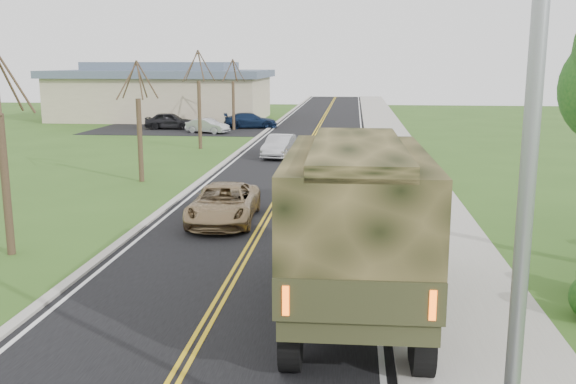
# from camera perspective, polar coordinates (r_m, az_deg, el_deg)

# --- Properties ---
(road) EXTENTS (8.00, 120.00, 0.01)m
(road) POSITION_cam_1_polar(r_m,az_deg,el_deg) (47.93, 2.11, 4.71)
(road) COLOR black
(road) RESTS_ON ground
(curb_right) EXTENTS (0.30, 120.00, 0.12)m
(curb_right) POSITION_cam_1_polar(r_m,az_deg,el_deg) (47.84, 7.09, 4.68)
(curb_right) COLOR #9E998E
(curb_right) RESTS_ON ground
(sidewalk_right) EXTENTS (3.20, 120.00, 0.10)m
(sidewalk_right) POSITION_cam_1_polar(r_m,az_deg,el_deg) (47.91, 9.19, 4.62)
(sidewalk_right) COLOR #9E998E
(sidewalk_right) RESTS_ON ground
(curb_left) EXTENTS (0.30, 120.00, 0.10)m
(curb_left) POSITION_cam_1_polar(r_m,az_deg,el_deg) (48.38, -2.82, 4.82)
(curb_left) COLOR #9E998E
(curb_left) RESTS_ON ground
(street_light) EXTENTS (1.65, 0.22, 8.00)m
(street_light) POSITION_cam_1_polar(r_m,az_deg,el_deg) (7.32, 19.78, 1.25)
(street_light) COLOR gray
(street_light) RESTS_ON ground
(bare_tree_a) EXTENTS (1.93, 2.26, 6.08)m
(bare_tree_a) POSITION_cam_1_polar(r_m,az_deg,el_deg) (20.45, -23.93, 1.99)
(bare_tree_a) COLOR #38281C
(bare_tree_a) RESTS_ON ground
(bare_tree_b) EXTENTS (1.83, 2.14, 5.73)m
(bare_tree_b) POSITION_cam_1_polar(r_m,az_deg,el_deg) (31.35, -13.06, 5.38)
(bare_tree_b) COLOR #38281C
(bare_tree_b) RESTS_ON ground
(bare_tree_c) EXTENTS (2.04, 2.39, 6.42)m
(bare_tree_c) POSITION_cam_1_polar(r_m,az_deg,el_deg) (42.81, -7.89, 7.53)
(bare_tree_c) COLOR #38281C
(bare_tree_c) RESTS_ON ground
(bare_tree_d) EXTENTS (1.88, 2.20, 5.91)m
(bare_tree_d) POSITION_cam_1_polar(r_m,az_deg,el_deg) (54.54, -4.88, 8.18)
(bare_tree_d) COLOR #38281C
(bare_tree_d) RESTS_ON ground
(commercial_building) EXTENTS (25.50, 21.50, 5.65)m
(commercial_building) POSITION_cam_1_polar(r_m,az_deg,el_deg) (66.35, -10.99, 8.71)
(commercial_building) COLOR tan
(commercial_building) RESTS_ON ground
(military_truck) EXTENTS (2.95, 8.13, 4.03)m
(military_truck) POSITION_cam_1_polar(r_m,az_deg,el_deg) (14.21, 6.02, -2.17)
(military_truck) COLOR black
(military_truck) RESTS_ON ground
(suv_champagne) EXTENTS (2.45, 4.94, 1.35)m
(suv_champagne) POSITION_cam_1_polar(r_m,az_deg,el_deg) (23.04, -5.73, -1.04)
(suv_champagne) COLOR #907651
(suv_champagne) RESTS_ON ground
(sedan_silver) EXTENTS (1.88, 4.22, 1.35)m
(sedan_silver) POSITION_cam_1_polar(r_m,az_deg,el_deg) (38.75, -0.73, 4.10)
(sedan_silver) COLOR #BCBBC1
(sedan_silver) RESTS_ON ground
(lot_car_dark) EXTENTS (4.36, 2.00, 1.45)m
(lot_car_dark) POSITION_cam_1_polar(r_m,az_deg,el_deg) (55.98, -10.43, 6.25)
(lot_car_dark) COLOR black
(lot_car_dark) RESTS_ON ground
(lot_car_silver) EXTENTS (3.81, 2.45, 1.18)m
(lot_car_silver) POSITION_cam_1_polar(r_m,az_deg,el_deg) (52.41, -7.17, 5.85)
(lot_car_silver) COLOR #ACADB1
(lot_car_silver) RESTS_ON ground
(lot_car_navy) EXTENTS (4.91, 2.85, 1.34)m
(lot_car_navy) POSITION_cam_1_polar(r_m,az_deg,el_deg) (56.04, -3.36, 6.36)
(lot_car_navy) COLOR #0F1E3A
(lot_car_navy) RESTS_ON ground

